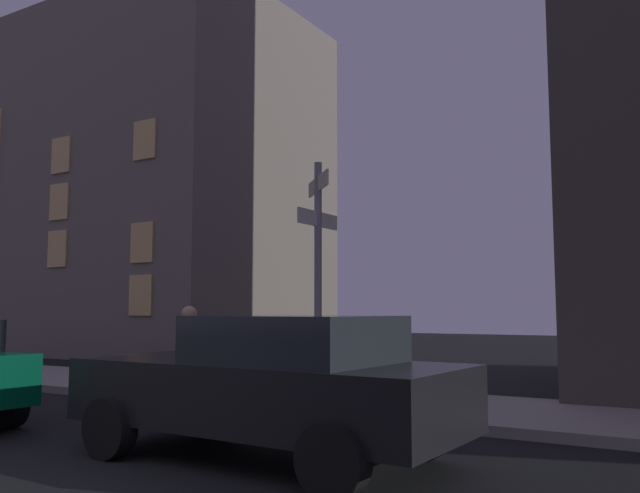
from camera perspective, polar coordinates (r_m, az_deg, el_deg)
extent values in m
cube|color=gray|center=(11.04, 2.45, -13.25)|extent=(40.00, 2.92, 0.14)
cylinder|color=gray|center=(10.41, -0.17, -2.91)|extent=(0.12, 0.12, 3.78)
cube|color=beige|center=(10.60, -0.17, 5.43)|extent=(0.90, 0.90, 0.24)
cube|color=white|center=(10.50, -0.17, 2.38)|extent=(0.03, 1.18, 0.24)
cylinder|color=black|center=(9.89, -25.28, -12.17)|extent=(0.65, 0.25, 0.64)
cube|color=black|center=(7.11, -4.78, -12.52)|extent=(4.27, 1.90, 0.67)
cube|color=#23282D|center=(6.82, -2.06, -8.01)|extent=(1.90, 1.67, 0.48)
cylinder|color=black|center=(7.51, -17.74, -14.70)|extent=(0.65, 0.25, 0.64)
cylinder|color=black|center=(8.70, -8.58, -13.61)|extent=(0.65, 0.25, 0.64)
cylinder|color=black|center=(5.68, 1.11, -18.03)|extent=(0.65, 0.25, 0.64)
cylinder|color=black|center=(7.18, 8.78, -15.34)|extent=(0.65, 0.25, 0.64)
sphere|color=#F9EFCC|center=(8.20, -19.42, -11.29)|extent=(0.16, 0.16, 0.16)
sphere|color=#F9EFCC|center=(8.97, -13.32, -10.94)|extent=(0.16, 0.16, 0.16)
torus|color=black|center=(9.04, -8.30, -13.05)|extent=(0.72, 0.07, 0.72)
torus|color=black|center=(9.78, -13.36, -12.39)|extent=(0.72, 0.07, 0.72)
cylinder|color=#1959A5|center=(9.37, -10.90, -11.20)|extent=(1.00, 0.05, 0.04)
cylinder|color=#26262D|center=(9.41, -11.30, -8.27)|extent=(0.45, 0.32, 0.61)
sphere|color=tan|center=(9.40, -11.25, -5.74)|extent=(0.22, 0.22, 0.22)
cylinder|color=black|center=(9.48, -10.76, -11.32)|extent=(0.34, 0.12, 0.55)
cylinder|color=black|center=(9.35, -11.52, -11.39)|extent=(0.34, 0.12, 0.55)
cube|color=slate|center=(26.23, -14.24, 4.77)|extent=(11.59, 8.33, 12.36)
cube|color=#F2C672|center=(20.14, -15.27, -4.08)|extent=(0.90, 0.06, 1.20)
cube|color=#F2C672|center=(23.17, -21.78, -0.19)|extent=(0.90, 0.06, 1.20)
cube|color=#F2C672|center=(20.23, -15.15, 0.33)|extent=(0.90, 0.06, 1.20)
cube|color=#F2C672|center=(23.35, -21.64, 3.62)|extent=(0.90, 0.06, 1.20)
cube|color=#F2C672|center=(23.64, -21.51, 7.36)|extent=(0.90, 0.06, 1.20)
cube|color=#F2C672|center=(20.77, -14.93, 8.92)|extent=(0.90, 0.06, 1.20)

